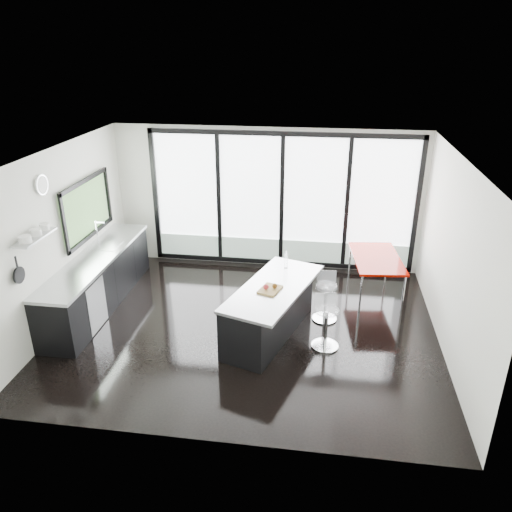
% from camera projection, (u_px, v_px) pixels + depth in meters
% --- Properties ---
extents(floor, '(6.00, 5.00, 0.00)m').
position_uv_depth(floor, '(247.00, 328.00, 8.08)').
color(floor, black).
rests_on(floor, ground).
extents(ceiling, '(6.00, 5.00, 0.00)m').
position_uv_depth(ceiling, '(246.00, 156.00, 6.95)').
color(ceiling, white).
rests_on(ceiling, wall_back).
extents(wall_back, '(6.00, 0.09, 2.80)m').
position_uv_depth(wall_back, '(280.00, 207.00, 9.76)').
color(wall_back, silver).
rests_on(wall_back, ground).
extents(wall_front, '(6.00, 0.00, 2.80)m').
position_uv_depth(wall_front, '(209.00, 340.00, 5.25)').
color(wall_front, silver).
rests_on(wall_front, ground).
extents(wall_left, '(0.26, 5.00, 2.80)m').
position_uv_depth(wall_left, '(68.00, 223.00, 8.08)').
color(wall_left, silver).
rests_on(wall_left, ground).
extents(wall_right, '(0.00, 5.00, 2.80)m').
position_uv_depth(wall_right, '(454.00, 260.00, 7.12)').
color(wall_right, silver).
rests_on(wall_right, ground).
extents(counter_cabinets, '(0.69, 3.24, 1.36)m').
position_uv_depth(counter_cabinets, '(98.00, 281.00, 8.60)').
color(counter_cabinets, black).
rests_on(counter_cabinets, floor).
extents(island, '(1.47, 2.25, 1.11)m').
position_uv_depth(island, '(269.00, 309.00, 7.76)').
color(island, black).
rests_on(island, floor).
extents(bar_stool_near, '(0.49, 0.49, 0.65)m').
position_uv_depth(bar_stool_near, '(326.00, 328.00, 7.46)').
color(bar_stool_near, silver).
rests_on(bar_stool_near, floor).
extents(bar_stool_far, '(0.42, 0.42, 0.64)m').
position_uv_depth(bar_stool_far, '(325.00, 302.00, 8.19)').
color(bar_stool_far, silver).
rests_on(bar_stool_far, floor).
extents(red_table, '(0.96, 1.50, 0.76)m').
position_uv_depth(red_table, '(375.00, 277.00, 8.95)').
color(red_table, '#8D0900').
rests_on(red_table, floor).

